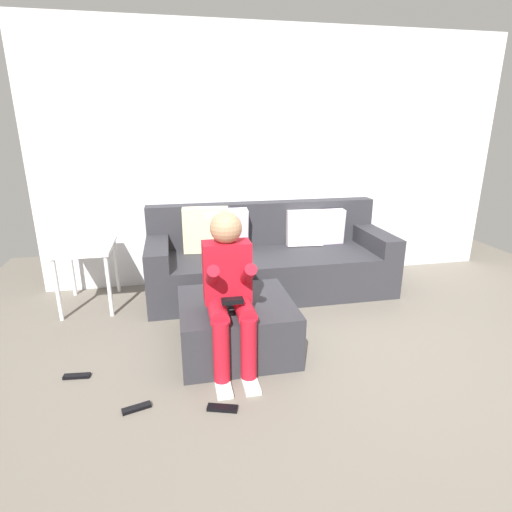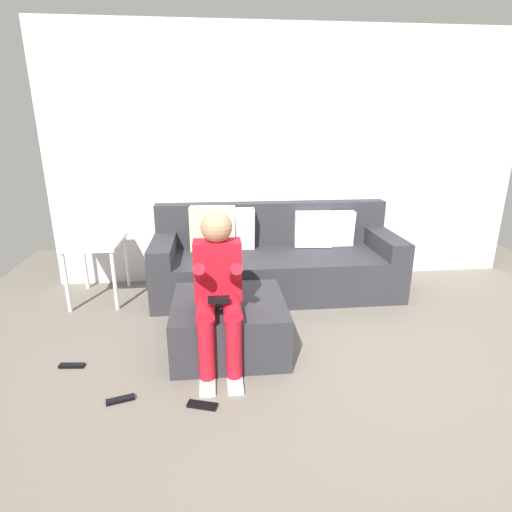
# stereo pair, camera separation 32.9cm
# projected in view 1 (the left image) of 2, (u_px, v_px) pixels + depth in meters

# --- Properties ---
(ground_plane) EXTENTS (6.38, 6.38, 0.00)m
(ground_plane) POSITION_uv_depth(u_px,v_px,m) (349.00, 370.00, 2.83)
(ground_plane) COLOR #6B6359
(wall_back) EXTENTS (4.91, 0.10, 2.55)m
(wall_back) POSITION_uv_depth(u_px,v_px,m) (280.00, 159.00, 4.27)
(wall_back) COLOR silver
(wall_back) RESTS_ON ground_plane
(couch_sectional) EXTENTS (2.39, 0.89, 0.86)m
(couch_sectional) POSITION_uv_depth(u_px,v_px,m) (268.00, 260.00, 4.13)
(couch_sectional) COLOR #2D2D33
(couch_sectional) RESTS_ON ground_plane
(ottoman) EXTENTS (0.83, 0.78, 0.39)m
(ottoman) POSITION_uv_depth(u_px,v_px,m) (236.00, 325.00, 3.05)
(ottoman) COLOR #2D2D33
(ottoman) RESTS_ON ground_plane
(person_seated) EXTENTS (0.33, 0.60, 1.08)m
(person_seated) POSITION_uv_depth(u_px,v_px,m) (229.00, 286.00, 2.73)
(person_seated) COLOR red
(person_seated) RESTS_ON ground_plane
(side_table) EXTENTS (0.48, 0.62, 0.59)m
(side_table) POSITION_uv_depth(u_px,v_px,m) (86.00, 254.00, 3.71)
(side_table) COLOR white
(side_table) RESTS_ON ground_plane
(remote_near_ottoman) EXTENTS (0.19, 0.11, 0.02)m
(remote_near_ottoman) POSITION_uv_depth(u_px,v_px,m) (222.00, 408.00, 2.44)
(remote_near_ottoman) COLOR black
(remote_near_ottoman) RESTS_ON ground_plane
(remote_by_storage_bin) EXTENTS (0.18, 0.09, 0.02)m
(remote_by_storage_bin) POSITION_uv_depth(u_px,v_px,m) (137.00, 408.00, 2.44)
(remote_by_storage_bin) COLOR black
(remote_by_storage_bin) RESTS_ON ground_plane
(remote_under_side_table) EXTENTS (0.18, 0.06, 0.02)m
(remote_under_side_table) POSITION_uv_depth(u_px,v_px,m) (77.00, 376.00, 2.75)
(remote_under_side_table) COLOR black
(remote_under_side_table) RESTS_ON ground_plane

